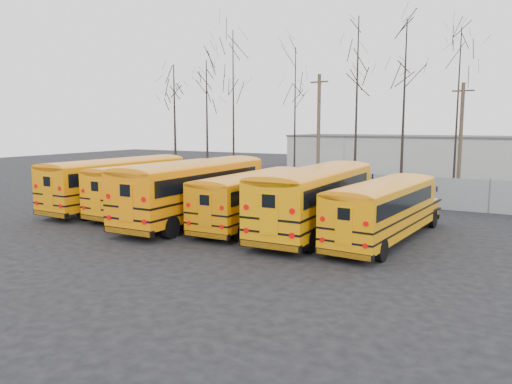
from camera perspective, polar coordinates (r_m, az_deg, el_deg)
The scene contains 18 objects.
ground at distance 25.35m, azimuth -5.47°, elevation -4.28°, with size 120.00×120.00×0.00m, color black.
fence at distance 35.59m, azimuth 5.51°, elevation 0.83°, with size 40.00×0.04×2.00m, color gray.
distant_building at distance 53.88m, azimuth 16.07°, elevation 3.98°, with size 22.00×8.00×4.00m, color #A3A49F.
bus_a at distance 32.12m, azimuth -15.32°, elevation 1.45°, with size 3.10×11.67×3.24m.
bus_b at distance 30.12m, azimuth -10.83°, elevation 0.99°, with size 3.07×11.05×3.06m.
bus_c at distance 27.01m, azimuth -6.82°, elevation 0.73°, with size 2.88×12.20×3.40m.
bus_d at distance 25.77m, azimuth -0.19°, elevation -0.26°, with size 2.47×10.26×2.86m.
bus_e at distance 24.33m, azimuth 6.97°, elevation -0.20°, with size 2.92×11.82×3.29m.
bus_f at distance 23.01m, azimuth 14.49°, elevation -1.53°, with size 3.10×10.26×2.83m.
utility_pole_left at distance 41.03m, azimuth 7.16°, elevation 6.97°, with size 1.63×0.48×9.24m.
utility_pole_right at distance 36.34m, azimuth 22.32°, elevation 5.35°, with size 1.42×0.33×8.00m.
tree_0 at distance 47.08m, azimuth -9.26°, elevation 7.73°, with size 0.26×0.26×10.65m, color black.
tree_1 at distance 43.60m, azimuth -5.62°, elevation 7.82°, with size 0.26×0.26×10.69m, color black.
tree_2 at distance 40.36m, azimuth -2.60°, elevation 9.19°, with size 0.26×0.26×12.57m, color black.
tree_3 at distance 41.09m, azimuth 4.46°, elevation 8.33°, with size 0.26×0.26×11.39m, color black.
tree_4 at distance 35.82m, azimuth 11.41°, elevation 9.23°, with size 0.26×0.26×12.57m, color black.
tree_5 at distance 39.16m, azimuth 16.53°, elevation 9.13°, with size 0.26×0.26×12.85m, color black.
tree_6 at distance 37.54m, azimuth 21.99°, elevation 8.15°, with size 0.26×0.26×11.78m, color black.
Camera 1 is at (14.09, -20.40, 5.28)m, focal length 35.00 mm.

